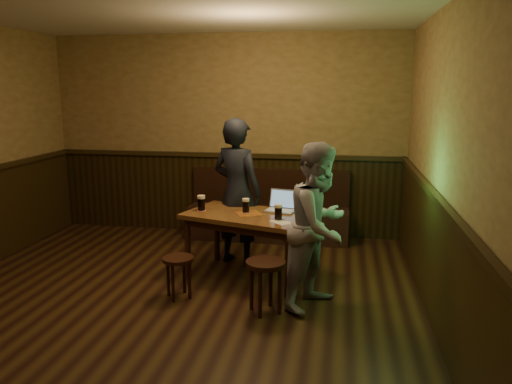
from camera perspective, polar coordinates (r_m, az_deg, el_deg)
The scene contains 12 objects.
room at distance 4.51m, azimuth -11.53°, elevation 0.48°, with size 5.04×6.04×2.84m.
bench at distance 6.94m, azimuth 1.42°, elevation -2.81°, with size 2.20×0.50×0.95m.
pub_table at distance 5.45m, azimuth -0.83°, elevation -3.46°, with size 1.52×1.13×0.73m.
stool_left at distance 5.07m, azimuth -8.87°, elevation -8.29°, with size 0.36×0.36×0.42m.
stool_right at distance 4.68m, azimuth 1.10°, elevation -9.06°, with size 0.44×0.44×0.50m.
pint_left at distance 5.57m, azimuth -6.27°, elevation -1.26°, with size 0.11×0.11×0.18m.
pint_mid at distance 5.46m, azimuth -1.17°, elevation -1.55°, with size 0.10×0.10×0.16m.
pint_right at distance 5.17m, azimuth 2.57°, elevation -2.30°, with size 0.11×0.11×0.17m.
laptop at distance 5.55m, azimuth 2.94°, elevation -1.55°, with size 0.38×0.33×0.23m.
menu at distance 5.09m, azimuth 2.88°, elevation -3.45°, with size 0.22×0.15×0.00m, color silver.
person_suit at distance 5.85m, azimuth -2.17°, elevation 0.01°, with size 0.63×0.42×1.74m, color black.
person_grey at distance 4.74m, azimuth 7.24°, elevation -3.88°, with size 0.77×0.60×1.58m, color #949399.
Camera 1 is at (1.62, -3.89, 2.07)m, focal length 35.00 mm.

